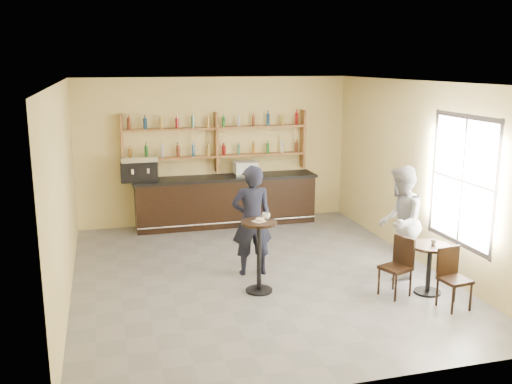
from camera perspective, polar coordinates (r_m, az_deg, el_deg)
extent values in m
plane|color=slate|center=(9.72, 0.10, -8.29)|extent=(7.00, 7.00, 0.00)
plane|color=white|center=(9.07, 0.11, 10.92)|extent=(7.00, 7.00, 0.00)
plane|color=#E0C97F|center=(12.62, -4.10, 4.13)|extent=(7.00, 0.00, 7.00)
plane|color=#E0C97F|center=(6.07, 8.89, -5.61)|extent=(7.00, 0.00, 7.00)
plane|color=#E0C97F|center=(8.97, -18.72, -0.11)|extent=(0.00, 7.00, 7.00)
plane|color=#E0C97F|center=(10.45, 16.19, 1.82)|extent=(0.00, 7.00, 7.00)
plane|color=white|center=(9.44, 19.94, 1.05)|extent=(0.00, 2.00, 2.00)
cube|color=white|center=(8.70, 0.31, -2.94)|extent=(0.23, 0.23, 0.00)
torus|color=tan|center=(8.68, 0.39, -2.78)|extent=(0.18, 0.18, 0.05)
imported|color=white|center=(8.81, 1.02, -2.41)|extent=(0.13, 0.13, 0.10)
imported|color=black|center=(9.49, -0.43, -2.86)|extent=(0.71, 0.50, 1.87)
imported|color=white|center=(9.15, 17.35, -4.78)|extent=(0.12, 0.12, 0.09)
imported|color=gray|center=(9.67, 14.20, -2.96)|extent=(1.11, 1.15, 1.88)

